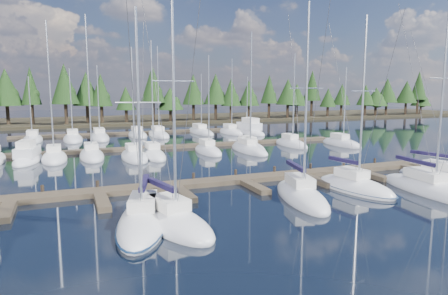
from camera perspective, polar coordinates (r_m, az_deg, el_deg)
name	(u,v)px	position (r m, az deg, el deg)	size (l,w,h in m)	color
ground	(198,160)	(46.44, -3.75, -1.73)	(260.00, 260.00, 0.00)	black
far_shore	(124,120)	(104.74, -14.06, 3.81)	(220.00, 30.00, 0.60)	#2B2517
main_dock	(243,181)	(34.84, 2.76, -4.77)	(44.00, 6.13, 0.90)	#493E2D
back_docks	(160,139)	(65.12, -9.13, 1.26)	(50.00, 21.80, 0.40)	#493E2D
front_sailboat_1	(143,221)	(24.82, -11.52, -10.21)	(5.42, 10.05, 13.37)	silver
front_sailboat_2	(172,221)	(24.38, -7.37, -10.39)	(4.72, 8.56, 15.53)	silver
front_sailboat_3	(301,196)	(30.28, 10.97, -6.75)	(4.67, 9.18, 14.83)	silver
front_sailboat_4	(354,187)	(34.10, 18.14, -5.33)	(4.02, 8.23, 14.45)	silver
front_sailboat_5	(429,189)	(35.54, 27.29, -5.30)	(3.92, 10.57, 16.17)	silver
front_sailboat_6	(444,178)	(40.62, 28.96, -3.81)	(4.60, 9.10, 14.32)	silver
back_sailboat_rows	(165,142)	(60.75, -8.47, 0.83)	(47.60, 33.92, 17.29)	silver
motor_yacht_left	(28,158)	(50.20, -26.23, -1.30)	(3.86, 8.29, 3.98)	silver
motor_yacht_right	(249,131)	(73.31, 3.61, 2.39)	(3.96, 9.98, 4.89)	silver
tree_line	(128,92)	(94.71, -13.61, 7.68)	(183.64, 11.90, 12.97)	black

